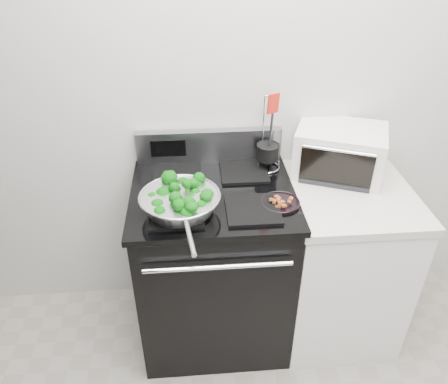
{
  "coord_description": "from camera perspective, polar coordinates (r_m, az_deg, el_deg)",
  "views": [
    {
      "loc": [
        -0.39,
        -0.34,
        2.09
      ],
      "look_at": [
        -0.25,
        1.36,
        0.98
      ],
      "focal_mm": 35.0,
      "sensor_mm": 36.0,
      "label": 1
    }
  ],
  "objects": [
    {
      "name": "broccoli_pile",
      "position": [
        1.92,
        -5.79,
        -0.75
      ],
      "size": [
        0.29,
        0.29,
        0.1
      ],
      "primitive_type": null,
      "color": "black",
      "rests_on": "skillet"
    },
    {
      "name": "gas_range",
      "position": [
        2.38,
        -1.32,
        -9.32
      ],
      "size": [
        0.79,
        0.69,
        1.13
      ],
      "color": "black",
      "rests_on": "floor"
    },
    {
      "name": "skillet",
      "position": [
        1.93,
        -5.74,
        -1.28
      ],
      "size": [
        0.36,
        0.57,
        0.08
      ],
      "rotation": [
        0.0,
        0.0,
        0.14
      ],
      "color": "silver",
      "rests_on": "gas_range"
    },
    {
      "name": "counter",
      "position": [
        2.51,
        14.65,
        -8.67
      ],
      "size": [
        0.62,
        0.68,
        0.92
      ],
      "color": "white",
      "rests_on": "floor"
    },
    {
      "name": "utensil_holder",
      "position": [
        2.26,
        5.71,
        4.71
      ],
      "size": [
        0.13,
        0.13,
        0.41
      ],
      "rotation": [
        0.0,
        0.0,
        0.43
      ],
      "color": "silver",
      "rests_on": "gas_range"
    },
    {
      "name": "bacon_plate",
      "position": [
        2.02,
        7.37,
        -1.14
      ],
      "size": [
        0.18,
        0.18,
        0.04
      ],
      "rotation": [
        0.0,
        0.0,
        0.02
      ],
      "color": "black",
      "rests_on": "gas_range"
    },
    {
      "name": "back_wall",
      "position": [
        2.25,
        5.7,
        13.71
      ],
      "size": [
        4.0,
        0.02,
        2.7
      ],
      "primitive_type": "cube",
      "color": "beige",
      "rests_on": "ground"
    },
    {
      "name": "toaster_oven",
      "position": [
        2.33,
        14.84,
        5.19
      ],
      "size": [
        0.53,
        0.47,
        0.25
      ],
      "rotation": [
        0.0,
        0.0,
        -0.38
      ],
      "color": "silver",
      "rests_on": "counter"
    }
  ]
}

